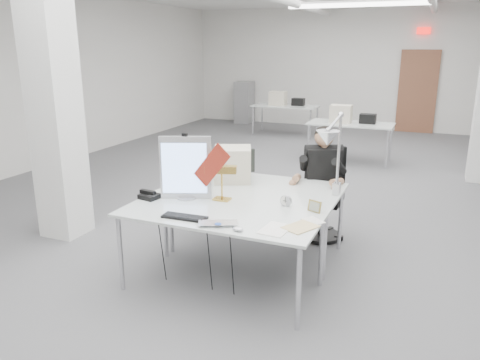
# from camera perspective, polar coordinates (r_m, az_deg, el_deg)

# --- Properties ---
(room_shell) EXTENTS (10.04, 14.04, 3.24)m
(room_shell) POSITION_cam_1_polar(r_m,az_deg,el_deg) (6.45, 8.01, 11.50)
(room_shell) COLOR #545456
(room_shell) RESTS_ON ground
(desk_main) EXTENTS (1.80, 0.90, 0.02)m
(desk_main) POSITION_cam_1_polar(r_m,az_deg,el_deg) (4.21, -2.29, -4.04)
(desk_main) COLOR silver
(desk_main) RESTS_ON room_shell
(desk_second) EXTENTS (1.80, 0.90, 0.02)m
(desk_second) POSITION_cam_1_polar(r_m,az_deg,el_deg) (5.00, 2.05, -0.78)
(desk_second) COLOR silver
(desk_second) RESTS_ON room_shell
(bg_desk_a) EXTENTS (1.60, 0.80, 0.02)m
(bg_desk_a) POSITION_cam_1_polar(r_m,az_deg,el_deg) (9.32, 13.35, 6.68)
(bg_desk_a) COLOR silver
(bg_desk_a) RESTS_ON room_shell
(bg_desk_b) EXTENTS (1.60, 0.80, 0.02)m
(bg_desk_b) POSITION_cam_1_polar(r_m,az_deg,el_deg) (11.90, 5.56, 8.98)
(bg_desk_b) COLOR silver
(bg_desk_b) RESTS_ON room_shell
(filing_cabinet) EXTENTS (0.45, 0.55, 1.20)m
(filing_cabinet) POSITION_cam_1_polar(r_m,az_deg,el_deg) (13.84, 0.54, 9.45)
(filing_cabinet) COLOR gray
(filing_cabinet) RESTS_ON room_shell
(office_chair) EXTENTS (0.76, 0.76, 1.17)m
(office_chair) POSITION_cam_1_polar(r_m,az_deg,el_deg) (5.46, 10.01, -1.29)
(office_chair) COLOR black
(office_chair) RESTS_ON room_shell
(seated_person) EXTENTS (0.71, 0.77, 0.93)m
(seated_person) POSITION_cam_1_polar(r_m,az_deg,el_deg) (5.33, 10.05, 1.81)
(seated_person) COLOR black
(seated_person) RESTS_ON office_chair
(monitor) EXTENTS (0.48, 0.23, 0.61)m
(monitor) POSITION_cam_1_polar(r_m,az_deg,el_deg) (4.52, -6.64, 1.50)
(monitor) COLOR #AFB0B4
(monitor) RESTS_ON desk_main
(pennant) EXTENTS (0.41, 0.06, 0.44)m
(pennant) POSITION_cam_1_polar(r_m,az_deg,el_deg) (4.34, -3.46, 1.80)
(pennant) COLOR maroon
(pennant) RESTS_ON monitor
(keyboard) EXTENTS (0.40, 0.15, 0.02)m
(keyboard) POSITION_cam_1_polar(r_m,az_deg,el_deg) (4.08, -6.78, -4.52)
(keyboard) COLOR black
(keyboard) RESTS_ON desk_main
(laptop) EXTENTS (0.39, 0.33, 0.03)m
(laptop) POSITION_cam_1_polar(r_m,az_deg,el_deg) (3.85, -2.70, -5.60)
(laptop) COLOR silver
(laptop) RESTS_ON desk_main
(mouse) EXTENTS (0.11, 0.09, 0.04)m
(mouse) POSITION_cam_1_polar(r_m,az_deg,el_deg) (3.77, -0.25, -6.00)
(mouse) COLOR silver
(mouse) RESTS_ON desk_main
(bankers_lamp) EXTENTS (0.32, 0.21, 0.34)m
(bankers_lamp) POSITION_cam_1_polar(r_m,az_deg,el_deg) (4.47, -2.23, -0.39)
(bankers_lamp) COLOR gold
(bankers_lamp) RESTS_ON desk_main
(desk_phone) EXTENTS (0.21, 0.19, 0.04)m
(desk_phone) POSITION_cam_1_polar(r_m,az_deg,el_deg) (4.64, -10.95, -1.96)
(desk_phone) COLOR black
(desk_phone) RESTS_ON desk_main
(picture_frame_left) EXTENTS (0.13, 0.04, 0.10)m
(picture_frame_left) POSITION_cam_1_polar(r_m,az_deg,el_deg) (4.72, -8.39, -1.18)
(picture_frame_left) COLOR #9E7E44
(picture_frame_left) RESTS_ON desk_main
(picture_frame_right) EXTENTS (0.14, 0.08, 0.11)m
(picture_frame_right) POSITION_cam_1_polar(r_m,az_deg,el_deg) (4.24, 9.08, -3.18)
(picture_frame_right) COLOR #A28C46
(picture_frame_right) RESTS_ON desk_main
(desk_clock) EXTENTS (0.12, 0.06, 0.11)m
(desk_clock) POSITION_cam_1_polar(r_m,az_deg,el_deg) (4.36, 5.62, -2.55)
(desk_clock) COLOR #A3A3A7
(desk_clock) RESTS_ON desk_main
(paper_stack_a) EXTENTS (0.23, 0.32, 0.01)m
(paper_stack_a) POSITION_cam_1_polar(r_m,az_deg,el_deg) (3.82, 4.37, -5.99)
(paper_stack_a) COLOR white
(paper_stack_a) RESTS_ON desk_main
(paper_stack_b) EXTENTS (0.30, 0.34, 0.01)m
(paper_stack_b) POSITION_cam_1_polar(r_m,az_deg,el_deg) (3.88, 7.37, -5.71)
(paper_stack_b) COLOR #DBBE83
(paper_stack_b) RESTS_ON desk_main
(paper_stack_c) EXTENTS (0.23, 0.22, 0.01)m
(paper_stack_c) POSITION_cam_1_polar(r_m,az_deg,el_deg) (4.03, 8.90, -4.93)
(paper_stack_c) COLOR white
(paper_stack_c) RESTS_ON desk_main
(beige_monitor) EXTENTS (0.51, 0.50, 0.37)m
(beige_monitor) POSITION_cam_1_polar(r_m,az_deg,el_deg) (5.11, -0.91, 1.93)
(beige_monitor) COLOR beige
(beige_monitor) RESTS_ON desk_second
(architect_lamp) EXTENTS (0.27, 0.65, 0.81)m
(architect_lamp) POSITION_cam_1_polar(r_m,az_deg,el_deg) (4.44, 11.30, 2.33)
(architect_lamp) COLOR #B8B8BC
(architect_lamp) RESTS_ON desk_second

